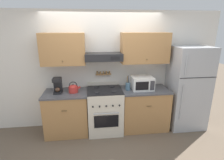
{
  "coord_description": "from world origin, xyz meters",
  "views": [
    {
      "loc": [
        -0.27,
        -3.12,
        2.19
      ],
      "look_at": [
        0.15,
        0.27,
        1.17
      ],
      "focal_mm": 28.0,
      "sensor_mm": 36.0,
      "label": 1
    }
  ],
  "objects": [
    {
      "name": "coffee_maker",
      "position": [
        -0.95,
        0.36,
        1.07
      ],
      "size": [
        0.16,
        0.2,
        0.31
      ],
      "color": "black",
      "rests_on": "counter_left"
    },
    {
      "name": "ground_plane",
      "position": [
        0.0,
        0.0,
        0.0
      ],
      "size": [
        16.0,
        16.0,
        0.0
      ],
      "primitive_type": "plane",
      "color": "brown"
    },
    {
      "name": "tea_kettle",
      "position": [
        -0.64,
        0.33,
        1.0
      ],
      "size": [
        0.25,
        0.19,
        0.23
      ],
      "color": "red",
      "rests_on": "counter_left"
    },
    {
      "name": "counter_right",
      "position": [
        0.88,
        0.34,
        0.46
      ],
      "size": [
        1.03,
        0.66,
        0.92
      ],
      "color": "#AD7A47",
      "rests_on": "ground_plane"
    },
    {
      "name": "counter_left",
      "position": [
        -0.81,
        0.34,
        0.46
      ],
      "size": [
        0.89,
        0.66,
        0.92
      ],
      "color": "#AD7A47",
      "rests_on": "ground_plane"
    },
    {
      "name": "wall_back",
      "position": [
        0.02,
        0.63,
        1.42
      ],
      "size": [
        5.2,
        0.46,
        2.55
      ],
      "color": "silver",
      "rests_on": "ground_plane"
    },
    {
      "name": "microwave",
      "position": [
        0.81,
        0.35,
        1.05
      ],
      "size": [
        0.45,
        0.39,
        0.27
      ],
      "color": "white",
      "rests_on": "counter_right"
    },
    {
      "name": "utensil_crock",
      "position": [
        0.5,
        0.33,
        1.0
      ],
      "size": [
        0.1,
        0.1,
        0.31
      ],
      "color": "slate",
      "rests_on": "counter_right"
    },
    {
      "name": "stove_range",
      "position": [
        0.0,
        0.31,
        0.48
      ],
      "size": [
        0.72,
        0.7,
        1.02
      ],
      "color": "beige",
      "rests_on": "ground_plane"
    },
    {
      "name": "refrigerator",
      "position": [
        1.84,
        0.31,
        0.91
      ],
      "size": [
        0.79,
        0.69,
        1.82
      ],
      "color": "#ADAFB5",
      "rests_on": "ground_plane"
    }
  ]
}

